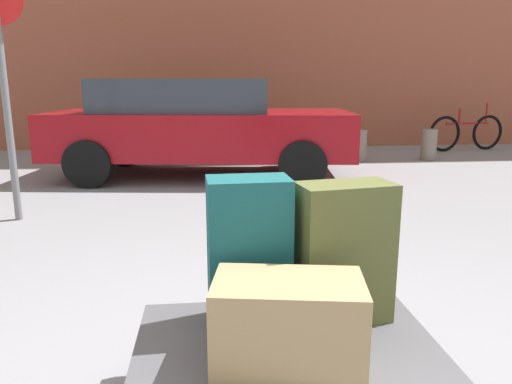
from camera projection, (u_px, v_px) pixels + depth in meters
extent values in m
cube|color=#4C4C51|center=(285.00, 351.00, 1.98)|extent=(1.22, 0.77, 0.10)
cylinder|color=black|center=(361.00, 349.00, 2.31)|extent=(0.24, 0.06, 0.24)
cylinder|color=black|center=(188.00, 359.00, 2.23)|extent=(0.24, 0.06, 0.24)
cube|color=#144C51|center=(249.00, 252.00, 2.06)|extent=(0.36, 0.23, 0.64)
cube|color=#9E7F56|center=(288.00, 324.00, 1.76)|extent=(0.59, 0.40, 0.34)
cube|color=#4C5128|center=(343.00, 253.00, 2.09)|extent=(0.44, 0.28, 0.61)
cube|color=maroon|center=(203.00, 133.00, 7.13)|extent=(4.49, 2.30, 0.64)
cube|color=#2D333D|center=(185.00, 95.00, 7.02)|extent=(2.58, 1.86, 0.46)
cylinder|color=black|center=(295.00, 147.00, 8.01)|extent=(0.66, 0.30, 0.64)
cylinder|color=black|center=(302.00, 164.00, 6.35)|extent=(0.66, 0.30, 0.64)
cylinder|color=black|center=(125.00, 147.00, 8.06)|extent=(0.66, 0.30, 0.64)
cylinder|color=black|center=(88.00, 164.00, 6.40)|extent=(0.66, 0.30, 0.64)
torus|color=black|center=(445.00, 134.00, 9.76)|extent=(0.72, 0.19, 0.72)
torus|color=black|center=(487.00, 132.00, 10.04)|extent=(0.72, 0.19, 0.72)
cylinder|color=maroon|center=(467.00, 123.00, 9.85)|extent=(0.99, 0.22, 0.04)
cylinder|color=maroon|center=(460.00, 116.00, 9.77)|extent=(0.05, 0.05, 0.30)
cylinder|color=maroon|center=(487.00, 113.00, 9.93)|extent=(0.05, 0.05, 0.40)
cylinder|color=#72665B|center=(359.00, 146.00, 8.56)|extent=(0.27, 0.27, 0.56)
cylinder|color=#72665B|center=(429.00, 145.00, 8.69)|extent=(0.27, 0.27, 0.56)
cylinder|color=slate|center=(6.00, 101.00, 4.68)|extent=(0.07, 0.07, 2.39)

